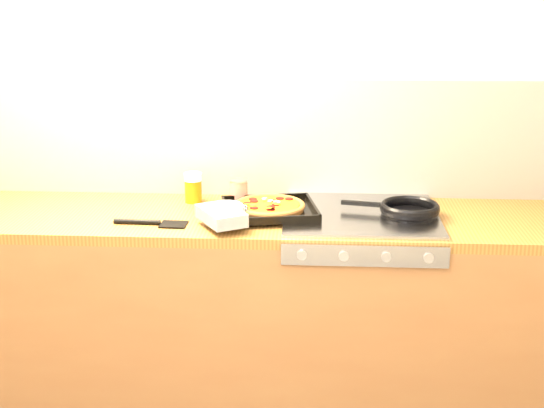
# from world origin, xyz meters

# --- Properties ---
(room_shell) EXTENTS (3.20, 3.20, 3.20)m
(room_shell) POSITION_xyz_m (0.00, 1.39, 1.15)
(room_shell) COLOR white
(room_shell) RESTS_ON ground
(counter_run) EXTENTS (3.20, 0.62, 0.90)m
(counter_run) POSITION_xyz_m (0.00, 1.10, 0.45)
(counter_run) COLOR brown
(counter_run) RESTS_ON ground
(stovetop) EXTENTS (0.60, 0.56, 0.02)m
(stovetop) POSITION_xyz_m (0.45, 1.10, 0.91)
(stovetop) COLOR #9B9BA1
(stovetop) RESTS_ON counter_run
(pizza_on_tray) EXTENTS (0.49, 0.48, 0.06)m
(pizza_on_tray) POSITION_xyz_m (0.04, 1.04, 0.94)
(pizza_on_tray) COLOR black
(pizza_on_tray) RESTS_ON stovetop
(frying_pan) EXTENTS (0.40, 0.28, 0.04)m
(frying_pan) POSITION_xyz_m (0.63, 1.09, 0.94)
(frying_pan) COLOR black
(frying_pan) RESTS_ON stovetop
(tomato_can) EXTENTS (0.09, 0.09, 0.10)m
(tomato_can) POSITION_xyz_m (-0.05, 1.23, 0.95)
(tomato_can) COLOR #A8200D
(tomato_can) RESTS_ON counter_run
(juice_glass) EXTENTS (0.10, 0.10, 0.12)m
(juice_glass) POSITION_xyz_m (-0.24, 1.26, 0.96)
(juice_glass) COLOR #D8630C
(juice_glass) RESTS_ON counter_run
(wooden_spoon) EXTENTS (0.29, 0.10, 0.02)m
(wooden_spoon) POSITION_xyz_m (0.12, 1.26, 0.91)
(wooden_spoon) COLOR #A97B47
(wooden_spoon) RESTS_ON counter_run
(black_spatula) EXTENTS (0.28, 0.09, 0.02)m
(black_spatula) POSITION_xyz_m (-0.35, 0.94, 0.91)
(black_spatula) COLOR black
(black_spatula) RESTS_ON counter_run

